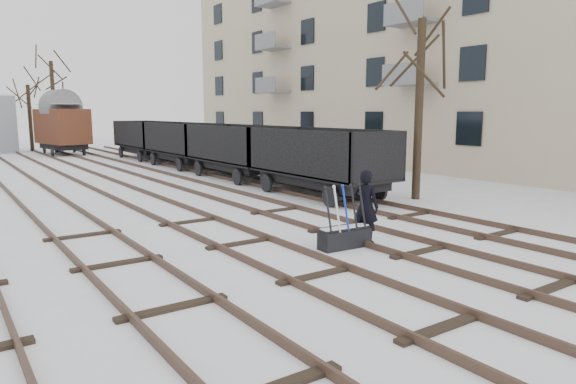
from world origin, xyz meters
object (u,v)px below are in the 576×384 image
(freight_wagon_a, at_px, (320,171))
(box_van_wagon, at_px, (62,125))
(worker, at_px, (366,206))
(ground_frame, at_px, (345,236))

(freight_wagon_a, xyz_separation_m, box_van_wagon, (-3.94, 26.09, 1.21))
(worker, bearing_deg, ground_frame, 75.80)
(freight_wagon_a, distance_m, box_van_wagon, 26.41)
(freight_wagon_a, relative_size, box_van_wagon, 1.18)
(worker, xyz_separation_m, box_van_wagon, (-0.51, 32.23, 1.28))
(ground_frame, bearing_deg, box_van_wagon, 92.94)
(freight_wagon_a, bearing_deg, worker, -119.16)
(worker, bearing_deg, freight_wagon_a, -50.95)
(worker, height_order, freight_wagon_a, freight_wagon_a)
(ground_frame, relative_size, worker, 0.83)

